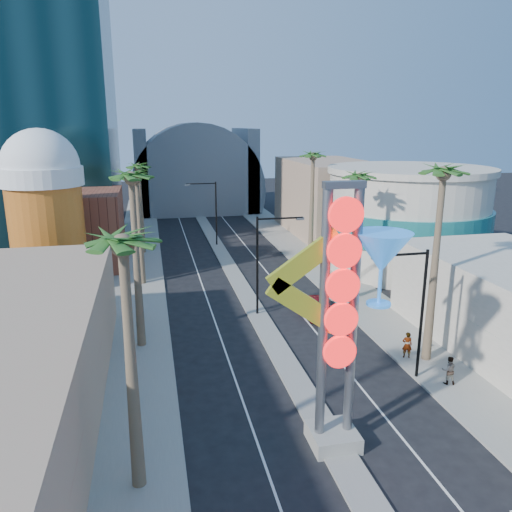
{
  "coord_description": "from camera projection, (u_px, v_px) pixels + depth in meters",
  "views": [
    {
      "loc": [
        -7.92,
        -16.5,
        14.86
      ],
      "look_at": [
        -0.39,
        18.66,
        5.27
      ],
      "focal_mm": 35.0,
      "sensor_mm": 36.0,
      "label": 1
    }
  ],
  "objects": [
    {
      "name": "red_pickup",
      "position": [
        318.0,
        308.0,
        39.61
      ],
      "size": [
        2.35,
        4.91,
        1.35
      ],
      "primitive_type": "imported",
      "rotation": [
        0.0,
        0.0,
        0.02
      ],
      "color": "maroon",
      "rests_on": "ground"
    },
    {
      "name": "filler_east",
      "position": [
        328.0,
        198.0,
        68.32
      ],
      "size": [
        10.0,
        20.0,
        10.0
      ],
      "primitive_type": "cube",
      "color": "tan",
      "rests_on": "ground"
    },
    {
      "name": "turquoise_building",
      "position": [
        406.0,
        219.0,
        51.65
      ],
      "size": [
        16.6,
        16.6,
        10.6
      ],
      "color": "#BBB49E",
      "rests_on": "ground"
    },
    {
      "name": "canopy",
      "position": [
        195.0,
        185.0,
        87.93
      ],
      "size": [
        22.0,
        16.0,
        22.0
      ],
      "color": "slate",
      "rests_on": "ground"
    },
    {
      "name": "median",
      "position": [
        224.0,
        257.0,
        56.9
      ],
      "size": [
        1.6,
        84.0,
        0.15
      ],
      "primitive_type": "cube",
      "color": "gray",
      "rests_on": "ground"
    },
    {
      "name": "palm_6",
      "position": [
        359.0,
        185.0,
        41.07
      ],
      "size": [
        2.4,
        2.4,
        11.7
      ],
      "color": "brown",
      "rests_on": "ground"
    },
    {
      "name": "ground",
      "position": [
        358.0,
        488.0,
        21.02
      ],
      "size": [
        240.0,
        240.0,
        0.0
      ],
      "primitive_type": "plane",
      "color": "black",
      "rests_on": "ground"
    },
    {
      "name": "sidewalk_east",
      "position": [
        312.0,
        259.0,
        55.99
      ],
      "size": [
        5.0,
        100.0,
        0.15
      ],
      "primitive_type": "cube",
      "color": "gray",
      "rests_on": "ground"
    },
    {
      "name": "pedestrian_b",
      "position": [
        449.0,
        370.0,
        28.92
      ],
      "size": [
        0.97,
        0.84,
        1.7
      ],
      "primitive_type": "imported",
      "rotation": [
        0.0,
        0.0,
        2.87
      ],
      "color": "gray",
      "rests_on": "sidewalk_east"
    },
    {
      "name": "neon_sign",
      "position": [
        357.0,
        299.0,
        22.1
      ],
      "size": [
        6.53,
        2.6,
        12.55
      ],
      "color": "gray",
      "rests_on": "ground"
    },
    {
      "name": "palm_0",
      "position": [
        124.0,
        260.0,
        18.53
      ],
      "size": [
        2.4,
        2.4,
        11.7
      ],
      "color": "brown",
      "rests_on": "ground"
    },
    {
      "name": "palm_5",
      "position": [
        442.0,
        186.0,
        29.38
      ],
      "size": [
        2.4,
        2.4,
        13.2
      ],
      "color": "brown",
      "rests_on": "ground"
    },
    {
      "name": "sidewalk_west",
      "position": [
        138.0,
        269.0,
        52.15
      ],
      "size": [
        5.0,
        100.0,
        0.15
      ],
      "primitive_type": "cube",
      "color": "gray",
      "rests_on": "ground"
    },
    {
      "name": "brick_filler_west",
      "position": [
        73.0,
        230.0,
        52.65
      ],
      "size": [
        10.0,
        10.0,
        8.0
      ],
      "primitive_type": "cube",
      "color": "brown",
      "rests_on": "ground"
    },
    {
      "name": "streetlight_1",
      "position": [
        212.0,
        207.0,
        61.22
      ],
      "size": [
        3.79,
        0.25,
        8.0
      ],
      "color": "black",
      "rests_on": "ground"
    },
    {
      "name": "streetlight_2",
      "position": [
        415.0,
        303.0,
        28.69
      ],
      "size": [
        3.45,
        0.25,
        8.0
      ],
      "color": "black",
      "rests_on": "ground"
    },
    {
      "name": "palm_7",
      "position": [
        313.0,
        163.0,
        52.17
      ],
      "size": [
        2.4,
        2.4,
        12.7
      ],
      "color": "brown",
      "rests_on": "ground"
    },
    {
      "name": "palm_1",
      "position": [
        132.0,
        189.0,
        31.53
      ],
      "size": [
        2.4,
        2.4,
        12.7
      ],
      "color": "brown",
      "rests_on": "ground"
    },
    {
      "name": "beer_mug",
      "position": [
        45.0,
        206.0,
        43.9
      ],
      "size": [
        7.0,
        7.0,
        14.5
      ],
      "color": "#B75A18",
      "rests_on": "ground"
    },
    {
      "name": "palm_3",
      "position": [
        139.0,
        172.0,
        56.44
      ],
      "size": [
        2.4,
        2.4,
        11.2
      ],
      "color": "brown",
      "rests_on": "ground"
    },
    {
      "name": "pedestrian_a",
      "position": [
        407.0,
        345.0,
        32.16
      ],
      "size": [
        0.73,
        0.59,
        1.76
      ],
      "primitive_type": "imported",
      "rotation": [
        0.0,
        0.0,
        2.85
      ],
      "color": "gray",
      "rests_on": "sidewalk_east"
    },
    {
      "name": "hotel_tower",
      "position": [
        20.0,
        35.0,
        59.26
      ],
      "size": [
        20.0,
        20.0,
        50.0
      ],
      "primitive_type": "cube",
      "color": "black",
      "rests_on": "ground"
    },
    {
      "name": "palm_2",
      "position": [
        137.0,
        185.0,
        45.1
      ],
      "size": [
        2.4,
        2.4,
        11.2
      ],
      "color": "brown",
      "rests_on": "ground"
    },
    {
      "name": "streetlight_0",
      "position": [
        264.0,
        256.0,
        38.77
      ],
      "size": [
        3.79,
        0.25,
        8.0
      ],
      "color": "black",
      "rests_on": "ground"
    }
  ]
}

